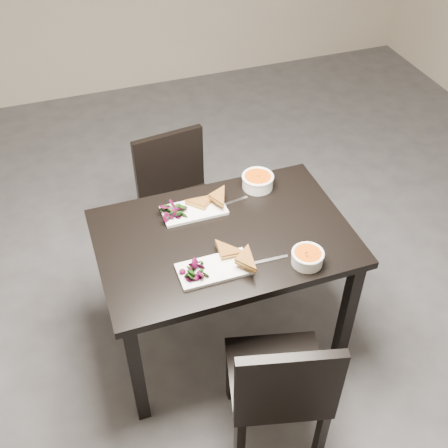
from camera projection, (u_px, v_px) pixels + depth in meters
The scene contains 14 objects.
ground at pixel (256, 259), 3.56m from camera, with size 5.00×5.00×0.00m, color #47474C.
table at pixel (224, 250), 2.69m from camera, with size 1.20×0.80×0.75m.
chair_near at pixel (281, 385), 2.33m from camera, with size 0.51×0.51×0.85m.
chair_far at pixel (178, 196), 3.26m from camera, with size 0.47×0.47×0.85m.
plate_near at pixel (214, 269), 2.45m from camera, with size 0.32×0.16×0.02m, color white.
sandwich_near at pixel (227, 258), 2.45m from camera, with size 0.16×0.12×0.05m, color #A26022, non-canonical shape.
salad_near at pixel (192, 270), 2.41m from camera, with size 0.10×0.09×0.04m, color black, non-canonical shape.
soup_bowl_near at pixel (308, 257), 2.47m from camera, with size 0.15×0.15×0.07m.
cutlery_near at pixel (269, 260), 2.50m from camera, with size 0.18×0.02×0.00m, color silver.
plate_far at pixel (194, 210), 2.75m from camera, with size 0.32×0.16×0.02m, color white.
sandwich_far at pixel (207, 204), 2.73m from camera, with size 0.16×0.12×0.05m, color #A26022, non-canonical shape.
salad_far at pixel (174, 210), 2.70m from camera, with size 0.10×0.09×0.04m, color black, non-canonical shape.
soup_bowl_far at pixel (258, 180), 2.87m from camera, with size 0.17×0.17×0.07m.
cutlery_far at pixel (232, 202), 2.80m from camera, with size 0.18×0.02×0.00m, color silver.
Camera 1 is at (-1.01, -2.28, 2.55)m, focal length 44.50 mm.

